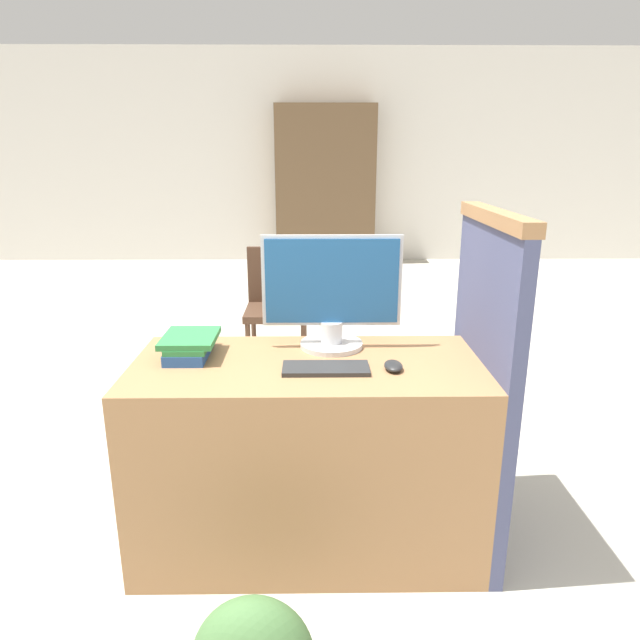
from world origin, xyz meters
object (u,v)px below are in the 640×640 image
keyboard (326,368)px  far_chair (277,300)px  monitor (332,294)px  book_stack (190,345)px  mouse (393,366)px

keyboard → far_chair: size_ratio=0.37×
monitor → book_stack: 0.57m
monitor → far_chair: bearing=100.1°
mouse → book_stack: size_ratio=0.39×
keyboard → monitor: bearing=83.7°
far_chair → book_stack: bearing=-132.9°
monitor → keyboard: bearing=-96.3°
far_chair → keyboard: bearing=-118.6°
keyboard → mouse: (0.24, 0.01, 0.01)m
keyboard → mouse: 0.24m
monitor → mouse: bearing=-49.5°
monitor → keyboard: size_ratio=1.76×
monitor → far_chair: 1.94m
keyboard → far_chair: bearing=98.2°
book_stack → far_chair: size_ratio=0.32×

